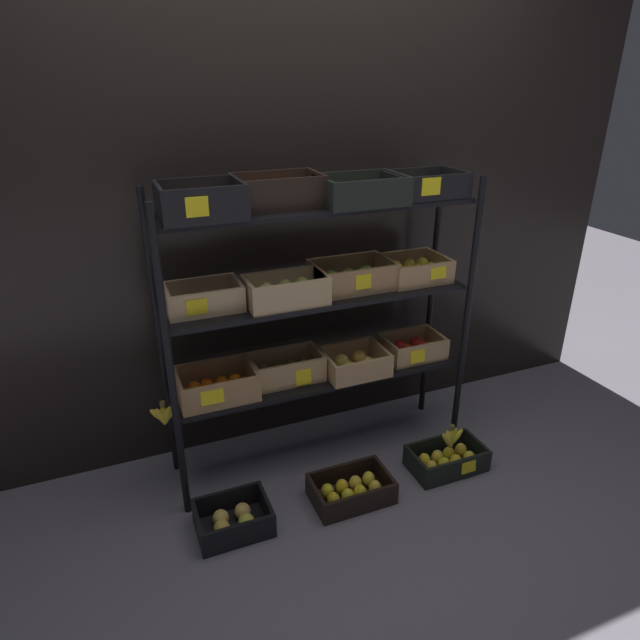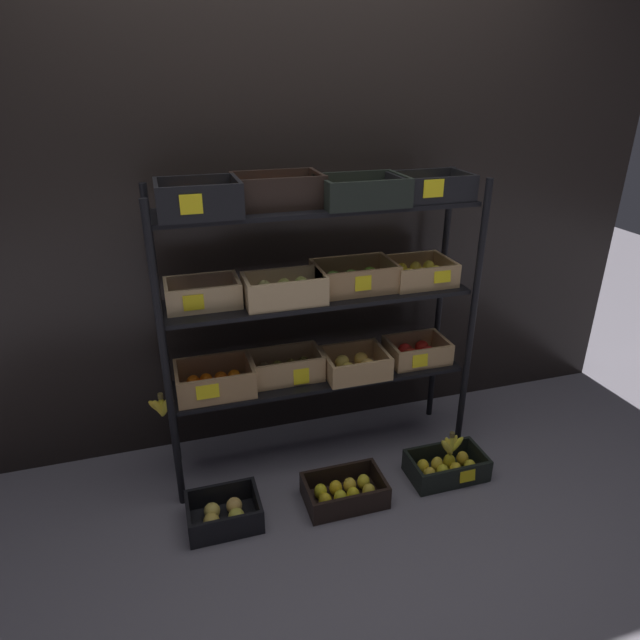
{
  "view_description": "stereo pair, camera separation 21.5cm",
  "coord_description": "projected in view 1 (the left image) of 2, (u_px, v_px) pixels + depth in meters",
  "views": [
    {
      "loc": [
        -0.88,
        -2.17,
        1.83
      ],
      "look_at": [
        0.0,
        0.0,
        0.77
      ],
      "focal_mm": 30.86,
      "sensor_mm": 36.0,
      "label": 1
    },
    {
      "loc": [
        -0.68,
        -2.25,
        1.83
      ],
      "look_at": [
        0.0,
        0.0,
        0.77
      ],
      "focal_mm": 30.86,
      "sensor_mm": 36.0,
      "label": 2
    }
  ],
  "objects": [
    {
      "name": "banana_bunch_loose",
      "position": [
        451.0,
        438.0,
        2.71
      ],
      "size": [
        0.14,
        0.04,
        0.14
      ],
      "color": "brown",
      "rests_on": "crate_ground_center_lemon"
    },
    {
      "name": "crate_ground_lemon",
      "position": [
        351.0,
        490.0,
        2.56
      ],
      "size": [
        0.37,
        0.23,
        0.11
      ],
      "color": "black",
      "rests_on": "ground_plane"
    },
    {
      "name": "crate_ground_apple_gold",
      "position": [
        233.0,
        520.0,
        2.39
      ],
      "size": [
        0.32,
        0.24,
        0.12
      ],
      "color": "black",
      "rests_on": "ground_plane"
    },
    {
      "name": "display_rack",
      "position": [
        320.0,
        289.0,
        2.51
      ],
      "size": [
        1.55,
        0.35,
        1.44
      ],
      "color": "black",
      "rests_on": "ground_plane"
    },
    {
      "name": "storefront_wall",
      "position": [
        293.0,
        230.0,
        2.74
      ],
      "size": [
        3.83,
        0.12,
        2.21
      ],
      "primitive_type": "cube",
      "color": "black",
      "rests_on": "ground_plane"
    },
    {
      "name": "ground_plane",
      "position": [
        320.0,
        452.0,
        2.89
      ],
      "size": [
        10.0,
        10.0,
        0.0
      ],
      "primitive_type": "plane",
      "color": "slate"
    },
    {
      "name": "crate_ground_center_lemon",
      "position": [
        446.0,
        460.0,
        2.76
      ],
      "size": [
        0.38,
        0.23,
        0.12
      ],
      "color": "black",
      "rests_on": "ground_plane"
    }
  ]
}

